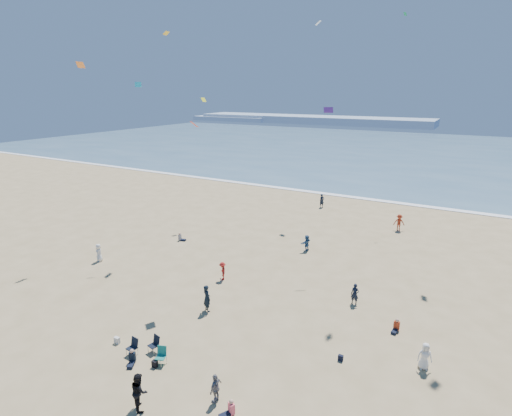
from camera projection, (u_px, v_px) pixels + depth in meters
The scene contains 11 objects.
ocean at pixel (424, 153), 97.18m from camera, with size 220.00×100.00×0.06m, color #476B84.
surf_line at pixel (374, 200), 55.40m from camera, with size 220.00×1.20×0.08m, color white.
headland_far at pixel (310, 119), 187.66m from camera, with size 110.00×20.00×3.20m, color #7A8EA8.
headland_near at pixel (233, 119), 202.50m from camera, with size 40.00×14.00×2.00m, color #7A8EA8.
standing_flyers at pixel (322, 299), 27.53m from camera, with size 36.48×37.72×1.94m.
seated_group at pixel (204, 337), 23.94m from camera, with size 23.09×26.04×0.84m.
chair_cluster at pixel (148, 349), 22.67m from camera, with size 2.71×1.48×1.00m.
white_tote at pixel (117, 340), 24.01m from camera, with size 0.35×0.20×0.40m, color silver.
black_backpack at pixel (155, 364), 21.94m from camera, with size 0.30×0.22×0.38m, color black.
navy_bag at pixel (341, 358), 22.46m from camera, with size 0.28×0.18×0.34m, color black.
kites_aloft at pixel (406, 117), 19.75m from camera, with size 38.71×46.17×26.78m.
Camera 1 is at (11.95, -9.63, 14.63)m, focal length 28.00 mm.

